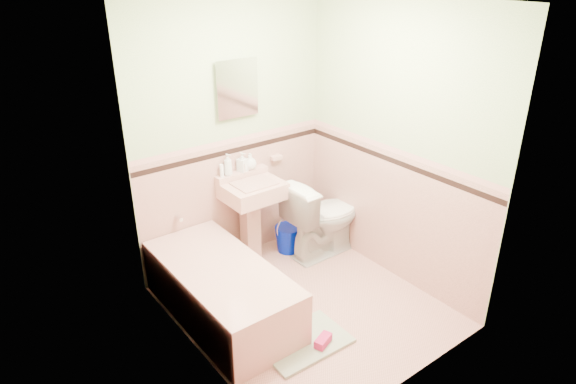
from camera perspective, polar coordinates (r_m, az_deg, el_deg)
floor at (r=4.54m, az=1.96°, el=-12.63°), size 2.20×2.20×0.00m
ceiling at (r=3.61m, az=2.57°, el=20.73°), size 2.20×2.20×0.00m
wall_back at (r=4.75m, az=-6.27°, el=6.16°), size 2.50×0.00×2.50m
wall_front at (r=3.22m, az=14.78°, el=-3.96°), size 2.50×0.00×2.50m
wall_left at (r=3.41m, az=-10.87°, el=-1.85°), size 0.00×2.50×2.50m
wall_right at (r=4.57m, az=12.01°, el=5.00°), size 0.00×2.50×2.50m
wainscot_back at (r=4.98m, az=-5.86°, el=-0.97°), size 2.00×0.00×2.00m
wainscot_front at (r=3.58m, az=13.48°, el=-13.07°), size 2.00×0.00×2.00m
wainscot_left at (r=3.75m, az=-9.91°, el=-10.73°), size 0.00×2.20×2.20m
wainscot_right at (r=4.81m, az=11.24°, el=-2.33°), size 0.00×2.20×2.20m
accent_back at (r=4.78m, az=-6.09°, el=4.63°), size 2.00×0.00×2.00m
accent_front at (r=3.29m, az=14.29°, el=-5.83°), size 2.00×0.00×2.00m
accent_left at (r=3.48m, az=-10.44°, el=-3.69°), size 0.00×2.20×2.20m
accent_right at (r=4.60m, az=11.72°, el=3.43°), size 0.00×2.20×2.20m
cap_back at (r=4.74m, az=-6.14°, el=5.77°), size 2.00×0.00×2.00m
cap_front at (r=3.24m, az=14.47°, el=-4.31°), size 2.00×0.00×2.00m
cap_left at (r=3.43m, az=-10.57°, el=-2.22°), size 0.00×2.20×2.20m
cap_right at (r=4.56m, az=11.82°, el=4.60°), size 0.00×2.20×2.20m
bathtub at (r=4.34m, az=-7.42°, el=-11.13°), size 0.70×1.50×0.45m
tub_faucet at (r=4.68m, az=-12.18°, el=-2.81°), size 0.04×0.12×0.04m
sink at (r=4.91m, az=-3.86°, el=-3.55°), size 0.54×0.48×0.85m
sink_faucet at (r=4.80m, az=-4.97°, el=2.59°), size 0.02×0.02×0.10m
medicine_cabinet at (r=4.63m, az=-5.79°, el=11.49°), size 0.37×0.04×0.46m
soap_dish at (r=5.06m, az=-1.34°, el=3.89°), size 0.12×0.07×0.04m
soap_bottle_left at (r=4.73m, az=-6.76°, el=3.07°), size 0.10×0.10×0.21m
soap_bottle_mid at (r=4.81m, az=-5.14°, el=3.37°), size 0.11×0.11×0.18m
soap_bottle_right at (r=4.86m, az=-4.28°, el=3.45°), size 0.13×0.13×0.16m
tube at (r=4.72m, az=-7.43°, el=2.39°), size 0.05×0.05×0.12m
toilet at (r=5.08m, az=3.97°, el=-2.77°), size 0.81×0.46×0.82m
bucket at (r=5.23m, az=0.01°, el=-5.25°), size 0.36×0.36×0.27m
bath_mat at (r=4.16m, az=1.81°, el=-16.45°), size 0.70×0.48×0.03m
shoe at (r=4.11m, az=3.95°, el=-16.28°), size 0.18×0.13×0.07m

